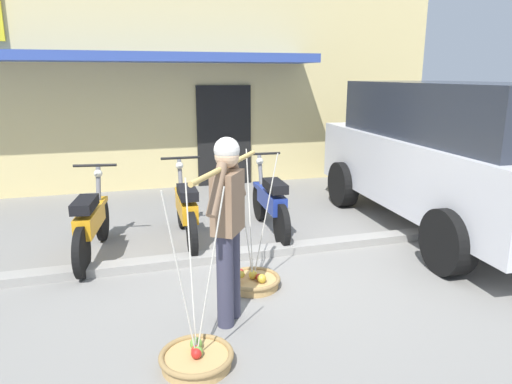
{
  "coord_description": "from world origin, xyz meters",
  "views": [
    {
      "loc": [
        -1.39,
        -4.53,
        2.2
      ],
      "look_at": [
        0.14,
        0.6,
        0.85
      ],
      "focal_mm": 32.73,
      "sensor_mm": 36.0,
      "label": 1
    }
  ],
  "objects": [
    {
      "name": "ground_plane",
      "position": [
        0.0,
        0.0,
        0.0
      ],
      "size": [
        90.0,
        90.0,
        0.0
      ],
      "primitive_type": "plane",
      "color": "gray"
    },
    {
      "name": "fruit_vendor",
      "position": [
        -0.52,
        -0.74,
        0.98
      ],
      "size": [
        0.85,
        1.24,
        1.7
      ],
      "color": "#38384C",
      "rests_on": "ground"
    },
    {
      "name": "motorcycle_third_in_row",
      "position": [
        0.61,
        1.47,
        0.45
      ],
      "size": [
        0.54,
        1.82,
        1.09
      ],
      "color": "black",
      "rests_on": "ground"
    },
    {
      "name": "motorcycle_second_in_row",
      "position": [
        -0.58,
        1.46,
        0.45
      ],
      "size": [
        0.54,
        1.82,
        1.09
      ],
      "color": "black",
      "rests_on": "ground"
    },
    {
      "name": "sidewalk_curb",
      "position": [
        0.0,
        0.7,
        0.05
      ],
      "size": [
        20.0,
        0.24,
        0.1
      ],
      "primitive_type": "cube",
      "color": "gray",
      "rests_on": "ground"
    },
    {
      "name": "fruit_basket_left_side",
      "position": [
        -0.11,
        -0.14,
        0.08
      ],
      "size": [
        0.58,
        0.58,
        1.45
      ],
      "color": "tan",
      "rests_on": "ground"
    },
    {
      "name": "fruit_basket_right_side",
      "position": [
        -0.92,
        -1.35,
        0.08
      ],
      "size": [
        0.58,
        0.58,
        1.45
      ],
      "color": "tan",
      "rests_on": "ground"
    },
    {
      "name": "parked_truck",
      "position": [
        3.12,
        0.94,
        1.13
      ],
      "size": [
        2.38,
        4.91,
        2.1
      ],
      "color": "silver",
      "rests_on": "ground"
    },
    {
      "name": "motorcycle_nearest_shop",
      "position": [
        -1.76,
        1.23,
        0.45
      ],
      "size": [
        0.54,
        1.81,
        1.09
      ],
      "color": "black",
      "rests_on": "ground"
    },
    {
      "name": "storefront_building",
      "position": [
        -1.26,
        7.16,
        2.1
      ],
      "size": [
        13.0,
        6.0,
        4.2
      ],
      "color": "#DBC684",
      "rests_on": "ground"
    }
  ]
}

